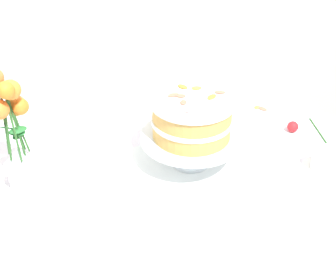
{
  "coord_description": "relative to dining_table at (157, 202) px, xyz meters",
  "views": [
    {
      "loc": [
        -0.43,
        -0.83,
        1.47
      ],
      "look_at": [
        0.05,
        -0.0,
        0.86
      ],
      "focal_mm": 44.2,
      "sensor_mm": 36.0,
      "label": 1
    }
  ],
  "objects": [
    {
      "name": "loose_petal_0",
      "position": [
        0.53,
        0.16,
        0.09
      ],
      "size": [
        0.03,
        0.05,
        0.01
      ],
      "primitive_type": "ellipsoid",
      "rotation": [
        0.0,
        0.0,
        1.77
      ],
      "color": "#E56B51",
      "rests_on": "dining_table"
    },
    {
      "name": "teacup",
      "position": [
        0.43,
        -0.21,
        0.12
      ],
      "size": [
        0.12,
        0.12,
        0.06
      ],
      "color": "white",
      "rests_on": "dining_table"
    },
    {
      "name": "loose_petal_1",
      "position": [
        0.36,
        0.27,
        0.09
      ],
      "size": [
        0.04,
        0.04,
        0.01
      ],
      "primitive_type": "ellipsoid",
      "rotation": [
        0.0,
        0.0,
        4.4
      ],
      "color": "yellow",
      "rests_on": "dining_table"
    },
    {
      "name": "fallen_rose",
      "position": [
        0.51,
        -0.01,
        0.11
      ],
      "size": [
        0.13,
        0.14,
        0.04
      ],
      "color": "#2D6028",
      "rests_on": "dining_table"
    },
    {
      "name": "layer_cake",
      "position": [
        0.12,
        0.01,
        0.25
      ],
      "size": [
        0.23,
        0.23,
        0.12
      ],
      "color": "tan",
      "rests_on": "cake_stand"
    },
    {
      "name": "dining_table",
      "position": [
        0.0,
        0.0,
        0.0
      ],
      "size": [
        1.4,
        1.0,
        0.74
      ],
      "color": "white",
      "rests_on": "ground"
    },
    {
      "name": "linen_napkin",
      "position": [
        0.12,
        0.01,
        0.09
      ],
      "size": [
        0.33,
        0.33,
        0.0
      ],
      "primitive_type": "cube",
      "rotation": [
        0.0,
        0.0,
        0.04
      ],
      "color": "white",
      "rests_on": "dining_table"
    },
    {
      "name": "cake_stand",
      "position": [
        0.12,
        0.01,
        0.17
      ],
      "size": [
        0.29,
        0.29,
        0.1
      ],
      "color": "silver",
      "rests_on": "linen_napkin"
    },
    {
      "name": "loose_petal_2",
      "position": [
        0.52,
        0.18,
        0.09
      ],
      "size": [
        0.03,
        0.03,
        0.0
      ],
      "primitive_type": "ellipsoid",
      "rotation": [
        0.0,
        0.0,
        0.34
      ],
      "color": "yellow",
      "rests_on": "dining_table"
    },
    {
      "name": "flower_vase",
      "position": [
        -0.33,
        0.15,
        0.25
      ],
      "size": [
        0.1,
        0.11,
        0.34
      ],
      "color": "silver",
      "rests_on": "dining_table"
    }
  ]
}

